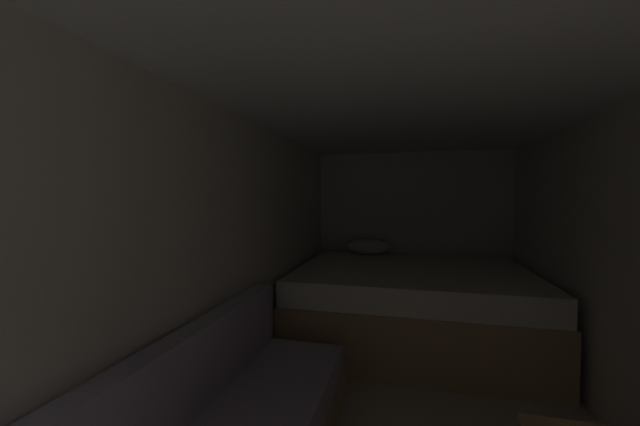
% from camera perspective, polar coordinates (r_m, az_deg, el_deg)
% --- Properties ---
extents(wall_back, '(2.43, 0.05, 1.99)m').
position_cam_1_polar(wall_back, '(4.63, 14.34, -2.96)').
color(wall_back, beige).
rests_on(wall_back, ground).
extents(wall_left, '(0.05, 4.84, 1.99)m').
position_cam_1_polar(wall_left, '(2.49, -14.05, -7.60)').
color(wall_left, beige).
rests_on(wall_left, ground).
extents(ceiling_slab, '(2.43, 4.84, 0.05)m').
position_cam_1_polar(ceiling_slab, '(2.24, 15.05, 17.61)').
color(ceiling_slab, white).
rests_on(ceiling_slab, wall_left).
extents(bed, '(2.21, 1.82, 0.93)m').
position_cam_1_polar(bed, '(3.78, 14.26, -13.83)').
color(bed, tan).
rests_on(bed, ground).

